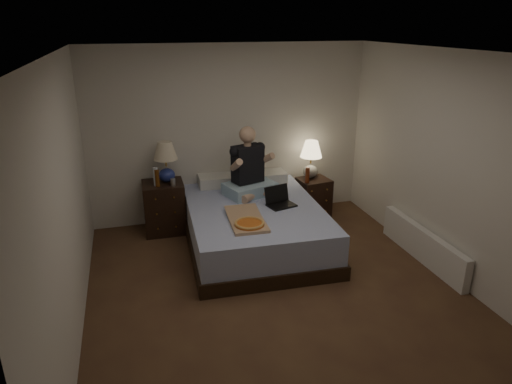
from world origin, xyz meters
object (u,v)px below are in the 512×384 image
object	(u,v)px
nightstand_left	(164,207)
water_bottle	(156,177)
lamp_right	(311,159)
pizza_box	(249,224)
bed	(254,226)
nightstand_right	(313,197)
person	(250,162)
lamp_left	(166,162)
beer_bottle_right	(307,175)
soda_can	(173,182)
laptop	(282,197)
radiator	(423,245)
beer_bottle_left	(157,178)

from	to	relation	value
nightstand_left	water_bottle	bearing A→B (deg)	-134.20
lamp_right	pizza_box	distance (m)	1.95
bed	nightstand_right	size ratio (longest dim) A/B	3.84
person	pizza_box	size ratio (longest dim) A/B	1.22
lamp_left	lamp_right	xyz separation A→B (m)	(2.11, 0.01, -0.14)
beer_bottle_right	water_bottle	bearing A→B (deg)	177.97
lamp_left	soda_can	xyz separation A→B (m)	(0.06, -0.19, -0.23)
water_bottle	soda_can	bearing A→B (deg)	-18.92
laptop	pizza_box	distance (m)	0.76
soda_can	person	size ratio (longest dim) A/B	0.11
lamp_left	radiator	world-z (taller)	lamp_left
lamp_right	water_bottle	bearing A→B (deg)	-176.68
lamp_left	laptop	size ratio (longest dim) A/B	1.65
laptop	lamp_right	bearing A→B (deg)	34.85
beer_bottle_right	laptop	size ratio (longest dim) A/B	0.68
soda_can	laptop	size ratio (longest dim) A/B	0.29
person	radiator	xyz separation A→B (m)	(1.82, -1.38, -0.81)
bed	beer_bottle_left	distance (m)	1.43
radiator	lamp_left	bearing A→B (deg)	148.80
lamp_left	beer_bottle_left	distance (m)	0.26
nightstand_left	soda_can	xyz separation A→B (m)	(0.13, -0.16, 0.41)
lamp_right	beer_bottle_left	world-z (taller)	lamp_right
bed	beer_bottle_right	size ratio (longest dim) A/B	9.56
bed	water_bottle	distance (m)	1.46
beer_bottle_right	laptop	world-z (taller)	beer_bottle_right
nightstand_right	water_bottle	bearing A→B (deg)	173.47
water_bottle	laptop	bearing A→B (deg)	-27.17
nightstand_right	laptop	distance (m)	1.19
nightstand_left	lamp_right	world-z (taller)	lamp_right
beer_bottle_left	radiator	bearing A→B (deg)	-27.86
lamp_left	pizza_box	world-z (taller)	lamp_left
nightstand_right	lamp_right	world-z (taller)	lamp_right
lamp_right	person	world-z (taller)	person
water_bottle	pizza_box	xyz separation A→B (m)	(0.94, -1.28, -0.25)
laptop	beer_bottle_right	bearing A→B (deg)	32.80
pizza_box	radiator	xyz separation A→B (m)	(2.10, -0.35, -0.39)
nightstand_right	soda_can	distance (m)	2.13
nightstand_left	radiator	xyz separation A→B (m)	(2.95, -1.71, -0.16)
nightstand_right	beer_bottle_right	distance (m)	0.45
soda_can	laptop	xyz separation A→B (m)	(1.29, -0.70, -0.09)
water_bottle	beer_bottle_left	xyz separation A→B (m)	(0.01, -0.03, -0.01)
beer_bottle_right	laptop	distance (m)	0.94
pizza_box	nightstand_right	bearing A→B (deg)	47.08
nightstand_right	radiator	world-z (taller)	nightstand_right
bed	lamp_right	world-z (taller)	lamp_right
lamp_left	soda_can	world-z (taller)	lamp_left
bed	person	xyz separation A→B (m)	(0.06, 0.43, 0.74)
soda_can	lamp_right	bearing A→B (deg)	5.69
water_bottle	lamp_left	bearing A→B (deg)	37.70
beer_bottle_right	radiator	xyz separation A→B (m)	(0.91, -1.55, -0.49)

